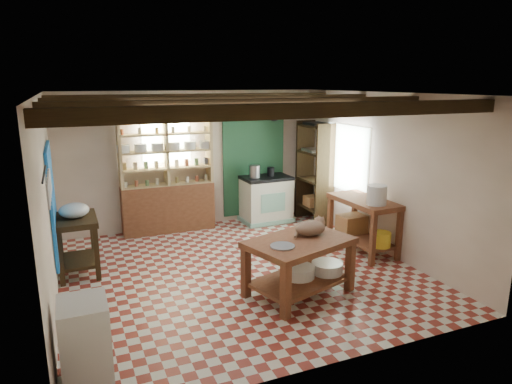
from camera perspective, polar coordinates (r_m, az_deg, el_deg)
name	(u,v)px	position (r m, az deg, el deg)	size (l,w,h in m)	color
floor	(240,272)	(6.92, -2.08, -9.97)	(5.00, 5.00, 0.02)	maroon
ceiling	(238,94)	(6.34, -2.28, 12.19)	(5.00, 5.00, 0.02)	#4A4A4F
wall_back	(193,160)	(8.85, -7.89, 4.02)	(5.00, 0.04, 2.60)	beige
wall_front	(333,242)	(4.34, 9.57, -6.19)	(5.00, 0.04, 2.60)	beige
wall_left	(47,204)	(6.12, -24.65, -1.42)	(0.04, 5.00, 2.60)	beige
wall_right	(382,173)	(7.72, 15.48, 2.25)	(0.04, 5.00, 2.60)	beige
ceiling_beams	(238,103)	(6.35, -2.27, 11.10)	(5.00, 3.80, 0.15)	#322311
blue_wall_patch	(53,202)	(7.04, -24.08, -1.20)	(0.04, 1.40, 1.60)	blue
green_wall_patch	(254,158)	(9.22, -0.29, 4.22)	(1.30, 0.04, 2.30)	#1F4E2F
window_back	(166,140)	(8.66, -11.16, 6.36)	(0.90, 0.02, 0.80)	#B5C8B1
window_right	(347,158)	(8.49, 11.27, 4.16)	(0.02, 1.30, 1.20)	#B5C8B1
utensil_rail	(45,186)	(4.85, -24.84, 0.69)	(0.06, 0.90, 0.28)	black
pot_rack	(262,113)	(8.73, 0.77, 9.83)	(0.86, 0.12, 0.36)	black
shelving_unit	(167,174)	(8.58, -11.07, 2.23)	(1.70, 0.34, 2.20)	tan
tall_rack	(314,173)	(9.12, 7.32, 2.41)	(0.40, 0.86, 2.00)	#322311
work_table	(299,267)	(6.13, 5.38, -9.29)	(1.34, 0.89, 0.76)	brown
stove	(266,199)	(9.15, 1.27, -0.89)	(0.95, 0.64, 0.93)	beige
prep_table	(78,246)	(7.19, -21.41, -6.26)	(0.58, 0.85, 0.86)	#322311
white_cabinet	(85,341)	(4.77, -20.56, -17.01)	(0.44, 0.53, 0.79)	silver
right_counter	(363,225)	(7.74, 13.21, -4.09)	(0.63, 1.26, 0.90)	brown
cat	(310,228)	(6.16, 6.78, -4.48)	(0.42, 0.32, 0.19)	#956F57
steel_tray	(283,246)	(5.72, 3.33, -6.77)	(0.31, 0.31, 0.02)	#AAA9B1
basin_large	(299,272)	(6.23, 5.35, -9.91)	(0.43, 0.43, 0.15)	silver
basin_small	(327,268)	(6.41, 8.87, -9.32)	(0.43, 0.43, 0.15)	silver
kettle_left	(255,172)	(8.91, -0.16, 2.58)	(0.21, 0.21, 0.24)	#AAA9B1
kettle_right	(271,172)	(9.07, 1.86, 2.57)	(0.14, 0.14, 0.18)	black
enamel_bowl	(74,210)	(7.03, -21.79, -2.15)	(0.42, 0.42, 0.21)	silver
white_bucket	(377,195)	(7.29, 14.85, -0.35)	(0.31, 0.31, 0.31)	silver
wicker_basket	(352,224)	(7.98, 11.86, -3.91)	(0.44, 0.35, 0.31)	#A16E41
yellow_tub	(381,239)	(7.44, 15.31, -5.72)	(0.31, 0.31, 0.23)	gold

